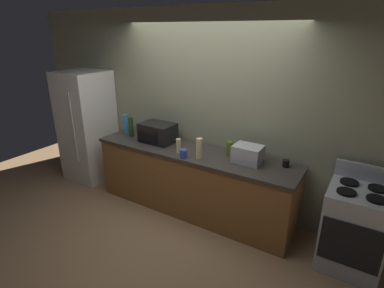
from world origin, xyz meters
name	(u,v)px	position (x,y,z in m)	size (l,w,h in m)	color
ground_plane	(176,224)	(0.00, 0.00, 0.00)	(8.00, 8.00, 0.00)	#93704C
back_wall	(208,111)	(0.00, 0.81, 1.35)	(6.40, 0.10, 2.70)	gray
counter_run	(192,181)	(0.00, 0.40, 0.45)	(2.84, 0.64, 0.90)	brown
refrigerator	(87,126)	(-2.05, 0.40, 0.90)	(0.72, 0.73, 1.80)	white
stove_range	(354,228)	(2.00, 0.40, 0.46)	(0.60, 0.61, 1.08)	#B7BABF
microwave	(158,133)	(-0.61, 0.45, 1.04)	(0.48, 0.35, 0.27)	black
toaster_oven	(248,154)	(0.76, 0.46, 1.01)	(0.34, 0.26, 0.21)	#B7BABF
bottle_hand_soap	(199,148)	(0.20, 0.25, 1.03)	(0.08, 0.08, 0.26)	beige
bottle_vinegar	(179,146)	(-0.12, 0.26, 1.00)	(0.06, 0.06, 0.19)	beige
bottle_wine	(131,127)	(-1.09, 0.42, 1.05)	(0.07, 0.07, 0.30)	#1E3F19
bottle_spray_cleaner	(126,124)	(-1.27, 0.50, 1.04)	(0.07, 0.07, 0.29)	#338CE5
bottle_olive_oil	(230,149)	(0.49, 0.52, 1.00)	(0.08, 0.08, 0.19)	#4C6B19
mug_black	(286,163)	(1.19, 0.57, 0.94)	(0.08, 0.08, 0.09)	black
mug_blue	(183,154)	(0.02, 0.16, 0.95)	(0.09, 0.09, 0.11)	#2D4CB2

